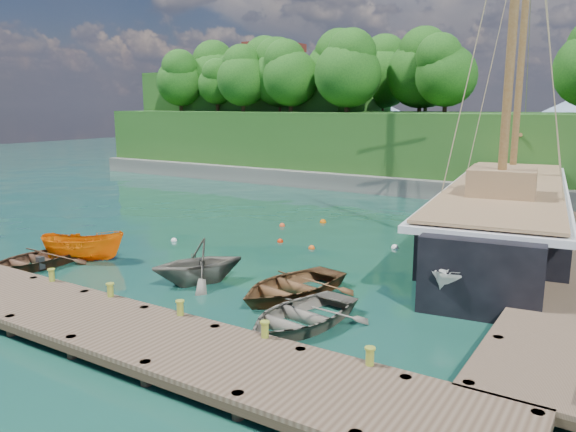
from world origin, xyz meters
name	(u,v)px	position (x,y,z in m)	size (l,w,h in m)	color
ground	(234,279)	(0.00, 0.00, 0.00)	(160.00, 160.00, 0.00)	#0F3229
dock_near	(145,337)	(2.00, -6.50, 0.43)	(20.00, 3.20, 1.10)	#4A382A
bollard_0	(54,297)	(-4.00, -5.10, 0.00)	(0.26, 0.26, 0.45)	olive
bollard_1	(112,314)	(-1.00, -5.10, 0.00)	(0.26, 0.26, 0.45)	olive
bollard_2	(181,334)	(2.00, -5.10, 0.00)	(0.26, 0.26, 0.45)	olive
bollard_3	(265,358)	(5.00, -5.10, 0.00)	(0.26, 0.26, 0.45)	olive
bollard_4	(369,388)	(8.00, -5.10, 0.00)	(0.26, 0.26, 0.45)	olive
rowboat_0	(36,266)	(-8.00, -3.09, 0.00)	(2.98, 4.18, 0.87)	#4D3121
rowboat_1	(199,283)	(-0.82, -1.11, 0.00)	(2.99, 3.47, 1.83)	#615E52
rowboat_2	(291,296)	(2.93, -0.49, 0.00)	(3.29, 4.61, 0.95)	brown
rowboat_3	(300,326)	(4.63, -2.68, 0.00)	(3.13, 4.38, 0.91)	#666054
motorboat_orange	(84,260)	(-7.11, -1.39, 0.00)	(1.37, 3.64, 1.41)	orange
cabin_boat_white	(473,302)	(8.54, 2.31, 0.00)	(1.70, 4.51, 1.74)	silver
schooner	(504,217)	(7.51, 11.95, 1.21)	(8.26, 29.29, 21.82)	black
mooring_buoy_0	(174,241)	(-6.26, 3.27, 0.00)	(0.30, 0.30, 0.30)	white
mooring_buoy_1	(280,242)	(-1.69, 5.90, 0.00)	(0.30, 0.30, 0.30)	red
mooring_buoy_2	(312,249)	(0.27, 5.60, 0.00)	(0.31, 0.31, 0.31)	#D15012
mooring_buoy_3	(395,248)	(3.52, 7.78, 0.00)	(0.34, 0.34, 0.34)	silver
mooring_buoy_4	(282,226)	(-3.62, 9.05, 0.00)	(0.32, 0.32, 0.32)	#D2471D
mooring_buoy_5	(323,223)	(-2.15, 11.09, 0.00)	(0.36, 0.36, 0.36)	#DB5E00
headland	(328,116)	(-12.88, 31.36, 5.54)	(51.00, 19.31, 12.90)	#474744
distant_ridge	(572,122)	(4.30, 70.00, 4.35)	(117.00, 40.00, 10.00)	#728CA5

